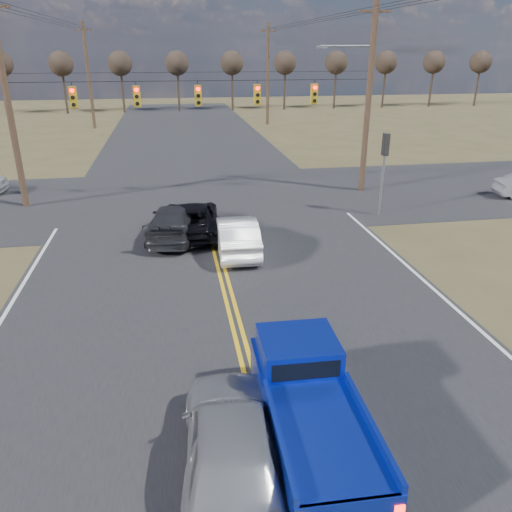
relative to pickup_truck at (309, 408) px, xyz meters
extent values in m
plane|color=brown|center=(-0.80, 0.60, -0.88)|extent=(160.00, 160.00, 0.00)
cube|color=#28282B|center=(-0.80, 10.60, -0.88)|extent=(14.00, 120.00, 0.02)
cube|color=#28282B|center=(-0.80, 18.60, -0.88)|extent=(120.00, 12.00, 0.02)
cylinder|color=#473323|center=(-9.80, 18.60, 4.12)|extent=(0.32, 0.32, 10.00)
cylinder|color=#473323|center=(8.20, 18.60, 4.12)|extent=(0.32, 0.32, 10.00)
cube|color=#473323|center=(8.20, 18.60, 8.32)|extent=(1.60, 0.12, 0.12)
cylinder|color=black|center=(-0.80, 18.60, 5.12)|extent=(18.00, 0.02, 0.02)
cylinder|color=black|center=(-0.80, 18.60, 5.52)|extent=(18.00, 0.02, 0.02)
cube|color=#B28C14|center=(-6.80, 18.60, 4.42)|extent=(0.34, 0.24, 1.00)
cylinder|color=#FF0C05|center=(-6.80, 18.46, 4.75)|extent=(0.20, 0.06, 0.20)
cylinder|color=black|center=(-6.80, 18.46, 4.42)|extent=(0.20, 0.06, 0.20)
cylinder|color=black|center=(-6.80, 18.46, 4.09)|extent=(0.20, 0.06, 0.20)
cube|color=black|center=(-6.80, 18.43, 4.86)|extent=(0.24, 0.14, 0.03)
cube|color=#B28C14|center=(-3.80, 18.60, 4.42)|extent=(0.34, 0.24, 1.00)
cylinder|color=#FF0C05|center=(-3.80, 18.46, 4.75)|extent=(0.20, 0.06, 0.20)
cylinder|color=black|center=(-3.80, 18.46, 4.42)|extent=(0.20, 0.06, 0.20)
cylinder|color=black|center=(-3.80, 18.46, 4.09)|extent=(0.20, 0.06, 0.20)
cube|color=black|center=(-3.80, 18.43, 4.86)|extent=(0.24, 0.14, 0.03)
cube|color=#B28C14|center=(-0.80, 18.60, 4.42)|extent=(0.34, 0.24, 1.00)
cylinder|color=#FF0C05|center=(-0.80, 18.46, 4.75)|extent=(0.20, 0.06, 0.20)
cylinder|color=black|center=(-0.80, 18.46, 4.42)|extent=(0.20, 0.06, 0.20)
cylinder|color=black|center=(-0.80, 18.46, 4.09)|extent=(0.20, 0.06, 0.20)
cube|color=black|center=(-0.80, 18.43, 4.86)|extent=(0.24, 0.14, 0.03)
cube|color=#B28C14|center=(2.20, 18.60, 4.42)|extent=(0.34, 0.24, 1.00)
cylinder|color=#FF0C05|center=(2.20, 18.46, 4.75)|extent=(0.20, 0.06, 0.20)
cylinder|color=black|center=(2.20, 18.46, 4.42)|extent=(0.20, 0.06, 0.20)
cylinder|color=black|center=(2.20, 18.46, 4.09)|extent=(0.20, 0.06, 0.20)
cube|color=black|center=(2.20, 18.43, 4.86)|extent=(0.24, 0.14, 0.03)
cube|color=#B28C14|center=(5.20, 18.60, 4.42)|extent=(0.34, 0.24, 1.00)
cylinder|color=#FF0C05|center=(5.20, 18.46, 4.75)|extent=(0.20, 0.06, 0.20)
cylinder|color=black|center=(5.20, 18.46, 4.42)|extent=(0.20, 0.06, 0.20)
cylinder|color=black|center=(5.20, 18.46, 4.09)|extent=(0.20, 0.06, 0.20)
cube|color=black|center=(5.20, 18.43, 4.86)|extent=(0.24, 0.14, 0.03)
cylinder|color=slate|center=(7.40, 14.10, 0.72)|extent=(0.12, 0.12, 3.20)
cube|color=black|center=(7.40, 14.10, 2.52)|extent=(0.24, 0.34, 1.00)
cylinder|color=slate|center=(6.80, 18.60, 6.72)|extent=(2.80, 0.10, 0.10)
cube|color=slate|center=(5.50, 18.60, 6.67)|extent=(0.55, 0.22, 0.14)
cylinder|color=#473323|center=(-9.80, 46.60, 4.12)|extent=(0.32, 0.32, 10.00)
cube|color=#473323|center=(-9.80, 46.60, 8.32)|extent=(1.60, 0.12, 0.12)
cylinder|color=#473323|center=(8.20, 46.60, 4.12)|extent=(0.32, 0.32, 10.00)
cube|color=#473323|center=(8.20, 46.60, 8.32)|extent=(1.60, 0.12, 0.12)
cylinder|color=black|center=(-9.10, 17.60, 8.42)|extent=(0.02, 58.00, 0.02)
cylinder|color=black|center=(7.50, 17.60, 8.42)|extent=(0.02, 58.00, 0.02)
cylinder|color=black|center=(8.20, 17.60, 8.42)|extent=(0.02, 58.00, 0.02)
cylinder|color=black|center=(8.90, 17.60, 8.42)|extent=(0.02, 58.00, 0.02)
cylinder|color=#33261C|center=(-21.80, 60.60, 1.87)|extent=(0.28, 0.28, 5.50)
sphere|color=#2D231C|center=(-21.80, 60.60, 5.02)|extent=(3.00, 3.00, 3.00)
cylinder|color=#33261C|center=(-14.80, 60.60, 1.87)|extent=(0.28, 0.28, 5.50)
sphere|color=#2D231C|center=(-14.80, 60.60, 5.02)|extent=(3.00, 3.00, 3.00)
cylinder|color=#33261C|center=(-7.80, 60.60, 1.87)|extent=(0.28, 0.28, 5.50)
sphere|color=#2D231C|center=(-7.80, 60.60, 5.02)|extent=(3.00, 3.00, 3.00)
cylinder|color=#33261C|center=(-0.80, 60.60, 1.87)|extent=(0.28, 0.28, 5.50)
sphere|color=#2D231C|center=(-0.80, 60.60, 5.02)|extent=(3.00, 3.00, 3.00)
cylinder|color=#33261C|center=(6.20, 60.60, 1.87)|extent=(0.28, 0.28, 5.50)
sphere|color=#2D231C|center=(6.20, 60.60, 5.02)|extent=(3.00, 3.00, 3.00)
cylinder|color=#33261C|center=(13.20, 60.60, 1.87)|extent=(0.28, 0.28, 5.50)
sphere|color=#2D231C|center=(13.20, 60.60, 5.02)|extent=(3.00, 3.00, 3.00)
cylinder|color=#33261C|center=(20.20, 60.60, 1.87)|extent=(0.28, 0.28, 5.50)
sphere|color=#2D231C|center=(20.20, 60.60, 5.02)|extent=(3.00, 3.00, 3.00)
cylinder|color=#33261C|center=(27.20, 60.60, 1.87)|extent=(0.28, 0.28, 5.50)
sphere|color=#2D231C|center=(27.20, 60.60, 5.02)|extent=(3.00, 3.00, 3.00)
cylinder|color=#33261C|center=(34.20, 60.60, 1.87)|extent=(0.28, 0.28, 5.50)
sphere|color=#2D231C|center=(34.20, 60.60, 5.02)|extent=(3.00, 3.00, 3.00)
cylinder|color=#33261C|center=(41.20, 60.60, 1.87)|extent=(0.28, 0.28, 5.50)
sphere|color=#2D231C|center=(41.20, 60.60, 5.02)|extent=(3.00, 3.00, 3.00)
cylinder|color=black|center=(-0.87, -1.71, -0.53)|extent=(0.30, 0.71, 0.70)
cylinder|color=black|center=(0.78, -1.76, -0.53)|extent=(0.30, 0.71, 0.70)
cylinder|color=black|center=(-0.79, 1.43, -0.53)|extent=(0.30, 0.71, 0.70)
cylinder|color=black|center=(0.87, 1.39, -0.53)|extent=(0.30, 0.71, 0.70)
cube|color=#0E24A1|center=(0.00, -0.16, -0.10)|extent=(1.87, 4.76, 0.87)
cube|color=#0E24A1|center=(0.03, 1.10, 0.62)|extent=(1.65, 1.53, 0.63)
cube|color=black|center=(0.01, 0.38, 0.62)|extent=(1.40, 0.09, 0.39)
cube|color=#0E24A1|center=(-0.86, -1.06, 0.43)|extent=(0.16, 2.88, 0.17)
cube|color=#0E24A1|center=(0.80, -1.10, 0.43)|extent=(0.16, 2.88, 0.17)
cube|color=#FF0C05|center=(0.70, -2.56, 0.04)|extent=(0.16, 0.06, 0.26)
imported|color=#929399|center=(-1.60, -0.53, -0.12)|extent=(2.14, 4.62, 1.53)
imported|color=black|center=(-1.60, 13.01, -0.19)|extent=(2.33, 4.97, 1.38)
imported|color=white|center=(0.00, 10.60, -0.17)|extent=(1.67, 4.37, 1.42)
imported|color=#2D2D31|center=(-2.40, 12.66, -0.19)|extent=(2.68, 5.03, 1.39)
camera|label=1|loc=(-2.37, -7.62, 6.51)|focal=35.00mm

